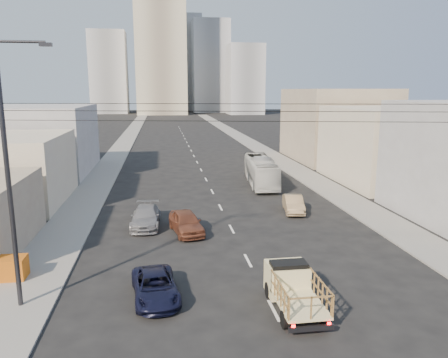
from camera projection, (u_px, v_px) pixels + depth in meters
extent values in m
plane|color=black|center=(286.00, 334.00, 17.91)|extent=(420.00, 420.00, 0.00)
cube|color=gray|center=(125.00, 142.00, 84.13)|extent=(3.50, 180.00, 0.12)
cube|color=gray|center=(245.00, 140.00, 87.43)|extent=(3.50, 180.00, 0.12)
cube|color=silver|center=(274.00, 310.00, 19.85)|extent=(0.15, 2.00, 0.01)
cube|color=silver|center=(248.00, 260.00, 25.67)|extent=(0.15, 2.00, 0.01)
cube|color=silver|center=(232.00, 229.00, 31.49)|extent=(0.15, 2.00, 0.01)
cube|color=silver|center=(220.00, 207.00, 37.31)|extent=(0.15, 2.00, 0.01)
cube|color=silver|center=(212.00, 191.00, 43.12)|extent=(0.15, 2.00, 0.01)
cube|color=silver|center=(206.00, 179.00, 48.94)|extent=(0.15, 2.00, 0.01)
cube|color=silver|center=(201.00, 170.00, 54.76)|extent=(0.15, 2.00, 0.01)
cube|color=silver|center=(197.00, 162.00, 60.58)|extent=(0.15, 2.00, 0.01)
cube|color=silver|center=(194.00, 156.00, 66.40)|extent=(0.15, 2.00, 0.01)
cube|color=silver|center=(191.00, 151.00, 72.22)|extent=(0.15, 2.00, 0.01)
cube|color=silver|center=(189.00, 146.00, 78.03)|extent=(0.15, 2.00, 0.01)
cube|color=silver|center=(187.00, 142.00, 83.85)|extent=(0.15, 2.00, 0.01)
cube|color=silver|center=(185.00, 139.00, 89.67)|extent=(0.15, 2.00, 0.01)
cube|color=silver|center=(183.00, 136.00, 95.49)|extent=(0.15, 2.00, 0.01)
cube|color=silver|center=(182.00, 133.00, 101.31)|extent=(0.15, 2.00, 0.01)
cube|color=silver|center=(181.00, 131.00, 107.12)|extent=(0.15, 2.00, 0.01)
cube|color=silver|center=(180.00, 129.00, 112.94)|extent=(0.15, 2.00, 0.01)
cube|color=silver|center=(179.00, 127.00, 118.76)|extent=(0.15, 2.00, 0.01)
cube|color=beige|center=(300.00, 303.00, 19.06)|extent=(1.90, 3.00, 0.12)
cube|color=beige|center=(287.00, 279.00, 20.95)|extent=(1.90, 1.60, 1.50)
cube|color=black|center=(289.00, 269.00, 20.59)|extent=(1.70, 0.90, 0.70)
cube|color=#2D2D33|center=(311.00, 328.00, 17.62)|extent=(1.90, 0.12, 0.22)
cube|color=#FF0C0C|center=(293.00, 326.00, 17.48)|extent=(0.15, 0.05, 0.12)
cube|color=#FF0C0C|center=(329.00, 324.00, 17.69)|extent=(0.15, 0.05, 0.12)
cylinder|color=black|center=(269.00, 290.00, 21.04)|extent=(0.25, 0.76, 0.76)
cylinder|color=black|center=(303.00, 288.00, 21.28)|extent=(0.25, 0.76, 0.76)
cylinder|color=black|center=(285.00, 320.00, 18.33)|extent=(0.25, 0.76, 0.76)
cylinder|color=black|center=(324.00, 317.00, 18.57)|extent=(0.25, 0.76, 0.76)
imported|color=black|center=(155.00, 287.00, 20.87)|extent=(2.54, 4.65, 1.24)
imported|color=beige|center=(261.00, 171.00, 45.99)|extent=(3.35, 10.63, 2.91)
imported|color=brown|center=(186.00, 222.00, 30.50)|extent=(2.63, 4.79, 1.55)
imported|color=#957A57|center=(293.00, 204.00, 35.77)|extent=(2.12, 4.33, 1.36)
imported|color=slate|center=(146.00, 217.00, 32.00)|extent=(2.25, 5.04, 1.44)
cylinder|color=#2D2D33|center=(8.00, 180.00, 18.98)|extent=(0.22, 0.22, 12.00)
cylinder|color=#2D2D33|center=(20.00, 42.00, 17.96)|extent=(2.00, 0.12, 0.12)
cube|color=#2D2D33|center=(46.00, 45.00, 18.12)|extent=(0.50, 0.25, 0.15)
cylinder|color=black|center=(282.00, 104.00, 17.51)|extent=(23.01, 5.02, 0.02)
cylinder|color=black|center=(282.00, 111.00, 17.57)|extent=(23.01, 5.02, 0.02)
cylinder|color=black|center=(282.00, 121.00, 17.65)|extent=(23.01, 5.02, 0.02)
cube|color=#B95911|center=(9.00, 275.00, 22.93)|extent=(1.80, 1.20, 0.38)
cube|color=#B95911|center=(8.00, 268.00, 22.86)|extent=(1.80, 1.20, 0.38)
cube|color=#B95911|center=(7.00, 261.00, 22.78)|extent=(1.80, 1.20, 0.38)
cube|color=beige|center=(389.00, 145.00, 47.00)|extent=(11.00, 14.00, 8.00)
cube|color=gray|center=(336.00, 125.00, 62.38)|extent=(12.00, 16.00, 10.00)
cube|color=gray|center=(38.00, 140.00, 52.20)|extent=(12.00, 16.00, 8.00)
cube|color=gray|center=(160.00, 39.00, 176.19)|extent=(20.00, 20.00, 60.00)
cube|color=gray|center=(210.00, 67.00, 195.82)|extent=(16.00, 16.00, 40.00)
cube|color=gray|center=(109.00, 73.00, 185.41)|extent=(15.00, 15.00, 34.00)
cube|color=gray|center=(182.00, 64.00, 208.29)|extent=(18.00, 18.00, 44.00)
cube|color=gray|center=(245.00, 80.00, 179.31)|extent=(14.00, 14.00, 28.00)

